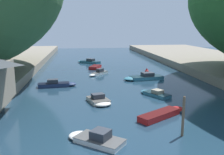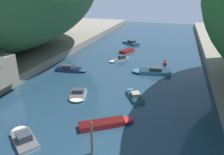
# 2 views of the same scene
# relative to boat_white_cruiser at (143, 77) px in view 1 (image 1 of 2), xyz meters

# --- Properties ---
(water_surface) EXTENTS (130.00, 130.00, 0.00)m
(water_surface) POSITION_rel_boat_white_cruiser_xyz_m (-4.38, -4.79, -0.35)
(water_surface) COLOR #1E384C
(water_surface) RESTS_ON ground
(boat_white_cruiser) EXTENTS (6.59, 3.02, 1.11)m
(boat_white_cruiser) POSITION_rel_boat_white_cruiser_xyz_m (0.00, 0.00, 0.00)
(boat_white_cruiser) COLOR teal
(boat_white_cruiser) RESTS_ON water_surface
(boat_red_skiff) EXTENTS (3.11, 4.89, 0.56)m
(boat_red_skiff) POSITION_rel_boat_white_cruiser_xyz_m (-6.61, 12.11, -0.08)
(boat_red_skiff) COLOR red
(boat_red_skiff) RESTS_ON water_surface
(boat_yellow_tender) EXTENTS (3.35, 4.37, 0.83)m
(boat_yellow_tender) POSITION_rel_boat_white_cruiser_xyz_m (-0.93, -9.25, -0.09)
(boat_yellow_tender) COLOR teal
(boat_yellow_tender) RESTS_ON water_surface
(boat_far_upstream) EXTENTS (5.57, 5.09, 1.09)m
(boat_far_upstream) POSITION_rel_boat_white_cruiser_xyz_m (-7.92, 19.46, -0.01)
(boat_far_upstream) COLOR teal
(boat_far_upstream) RESTS_ON water_surface
(boat_mid_channel) EXTENTS (3.86, 4.24, 1.02)m
(boat_mid_channel) POSITION_rel_boat_white_cruiser_xyz_m (-6.70, 4.95, -0.05)
(boat_mid_channel) COLOR white
(boat_mid_channel) RESTS_ON water_surface
(boat_far_right_bank) EXTENTS (2.80, 3.93, 0.96)m
(boat_far_right_bank) POSITION_rel_boat_white_cruiser_xyz_m (-7.82, -11.49, -0.05)
(boat_far_right_bank) COLOR silver
(boat_far_right_bank) RESTS_ON water_surface
(boat_near_quay) EXTENTS (4.50, 4.03, 1.03)m
(boat_near_quay) POSITION_rel_boat_white_cruiser_xyz_m (-8.89, -20.86, -0.05)
(boat_near_quay) COLOR white
(boat_near_quay) RESTS_ON water_surface
(boat_open_rowboat) EXTENTS (5.51, 4.21, 0.55)m
(boat_open_rowboat) POSITION_rel_boat_white_cruiser_xyz_m (-2.13, -16.31, -0.08)
(boat_open_rowboat) COLOR red
(boat_open_rowboat) RESTS_ON water_surface
(boat_moored_right) EXTENTS (5.40, 1.99, 1.07)m
(boat_moored_right) POSITION_rel_boat_white_cruiser_xyz_m (-13.00, -3.04, -0.01)
(boat_moored_right) COLOR navy
(boat_moored_right) RESTS_ON water_surface
(mooring_post_second) EXTENTS (0.20, 0.20, 3.17)m
(mooring_post_second) POSITION_rel_boat_white_cruiser_xyz_m (-2.18, -20.66, 1.24)
(mooring_post_second) COLOR brown
(mooring_post_second) RESTS_ON water_surface
(channel_buoy_far) EXTENTS (0.73, 0.73, 1.09)m
(channel_buoy_far) POSITION_rel_boat_white_cruiser_xyz_m (1.93, 4.76, 0.07)
(channel_buoy_far) COLOR red
(channel_buoy_far) RESTS_ON water_surface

